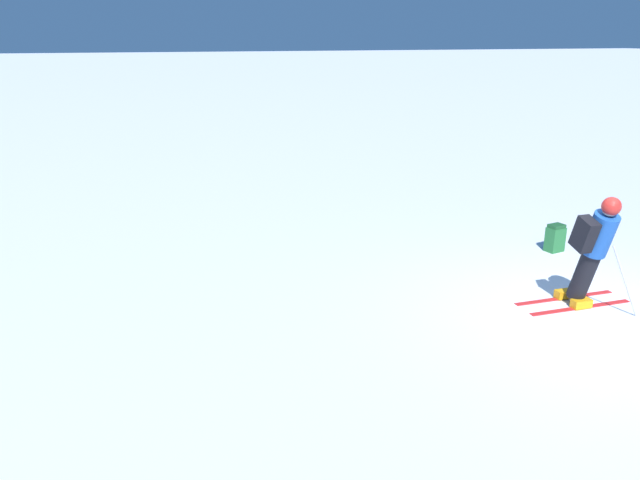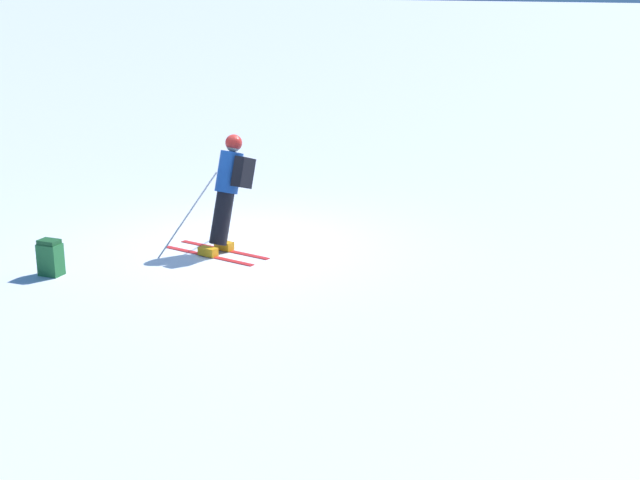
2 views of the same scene
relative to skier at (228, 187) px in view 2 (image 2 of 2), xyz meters
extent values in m
plane|color=white|center=(-0.23, -0.04, -0.94)|extent=(300.00, 300.00, 0.00)
cube|color=red|center=(0.10, -0.03, -0.94)|extent=(0.17, 1.64, 0.01)
cube|color=red|center=(0.46, -0.05, -0.94)|extent=(0.17, 1.64, 0.01)
cube|color=orange|center=(0.10, -0.03, -0.87)|extent=(0.15, 0.29, 0.12)
cube|color=orange|center=(0.46, -0.05, -0.87)|extent=(0.15, 0.29, 0.12)
cylinder|color=black|center=(0.13, -0.03, -0.45)|extent=(0.48, 0.28, 0.81)
cylinder|color=#194799|center=(-0.06, -0.03, 0.21)|extent=(0.51, 0.36, 0.67)
sphere|color=tan|center=(-0.18, -0.02, 0.60)|extent=(0.28, 0.23, 0.27)
sphere|color=#AD231E|center=(-0.19, -0.02, 0.62)|extent=(0.32, 0.26, 0.31)
cube|color=black|center=(-0.06, 0.23, 0.24)|extent=(0.40, 0.20, 0.50)
cylinder|color=#B7B7BC|center=(-0.32, -0.31, -0.41)|extent=(0.13, 0.52, 1.07)
cylinder|color=#B7B7BC|center=(0.52, -0.35, -0.35)|extent=(0.76, 0.57, 1.20)
cube|color=#236633|center=(2.25, -1.33, -0.72)|extent=(0.26, 0.33, 0.44)
cube|color=#1A4C26|center=(2.25, -1.33, -0.47)|extent=(0.24, 0.30, 0.06)
camera|label=1|loc=(-6.26, 6.22, 2.74)|focal=35.00mm
camera|label=2|loc=(10.15, 7.77, 2.92)|focal=50.00mm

